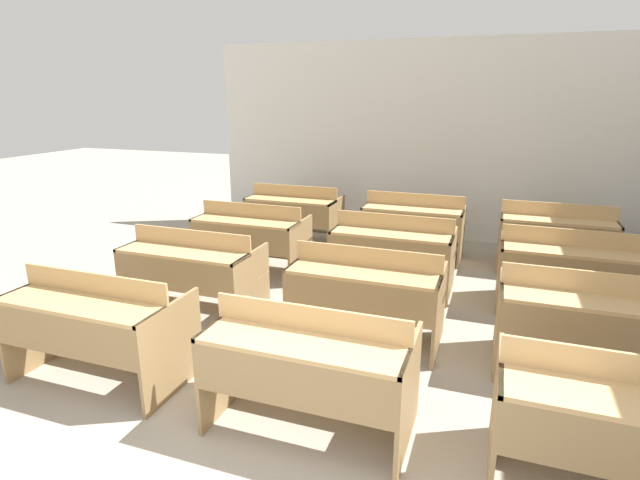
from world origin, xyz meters
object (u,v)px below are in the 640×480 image
Objects in this scene: bench_second_left at (192,269)px; bench_third_right at (568,268)px; bench_second_right at (588,321)px; bench_back_center at (413,223)px; bench_front_center at (309,365)px; bench_second_center at (366,291)px; schoolbag at (24,326)px; bench_third_center at (393,250)px; bench_back_left at (294,213)px; bench_front_right at (625,424)px; bench_back_right at (555,235)px; wastepaper_bin at (634,252)px; bench_third_left at (251,236)px; bench_front_left at (96,323)px.

bench_second_left is 1.00× the size of bench_third_right.
bench_second_right is 3.14m from bench_back_center.
bench_second_right is at bearing 36.40° from bench_front_center.
schoolbag is at bearing -157.88° from bench_second_center.
bench_second_left is 1.00× the size of bench_third_center.
bench_second_center and bench_back_left have the same top height.
bench_back_right is at bearing 90.32° from bench_front_right.
bench_front_center and bench_second_left have the same top height.
bench_back_right is (3.51, -0.03, 0.00)m from bench_back_left.
bench_front_center reaches higher than wastepaper_bin.
schoolbag is at bearing -166.14° from bench_second_right.
wastepaper_bin is at bearing 38.46° from schoolbag.
bench_back_right is at bearing -0.56° from bench_back_center.
bench_third_center and bench_third_right have the same top height.
bench_third_left reaches higher than wastepaper_bin.
bench_second_center is at bearing -35.32° from bench_third_left.
bench_second_right is 1.00× the size of bench_back_center.
bench_second_left is at bearing 159.77° from bench_front_right.
bench_second_left is 3.77m from bench_third_right.
bench_third_center is at bearing -90.52° from bench_back_center.
bench_third_right is (1.76, 1.27, 0.00)m from bench_second_center.
wastepaper_bin is (2.79, 3.30, -0.32)m from bench_second_center.
bench_second_left is (-3.55, 1.31, 0.00)m from bench_front_right.
bench_second_right is at bearing 0.10° from bench_second_left.
bench_second_right is at bearing 13.86° from schoolbag.
bench_second_right is at bearing -89.64° from bench_back_right.
bench_second_center is 1.00× the size of bench_back_center.
bench_third_left and bench_third_center have the same top height.
bench_front_right is 4.22× the size of wastepaper_bin.
bench_third_right is (1.78, -0.03, 0.00)m from bench_third_center.
bench_back_center is 2.92m from wastepaper_bin.
bench_back_center is at bearing 179.44° from bench_back_right.
bench_second_left is 1.00× the size of bench_back_center.
bench_third_right is at bearing -0.83° from bench_third_center.
bench_second_center is 3.25× the size of schoolbag.
bench_front_left is at bearing -90.02° from bench_back_left.
schoolbag is (-4.54, -1.12, -0.28)m from bench_second_right.
bench_second_left is at bearing -179.90° from bench_second_right.
bench_second_right is (3.53, 1.30, 0.00)m from bench_front_left.
schoolbag is at bearing -105.17° from bench_back_left.
bench_back_right is (-0.01, 1.29, 0.00)m from bench_third_right.
bench_second_right is (1.76, -0.01, 0.00)m from bench_second_center.
schoolbag is at bearing 175.86° from bench_front_center.
bench_second_center is at bearing -130.29° from wastepaper_bin.
bench_front_left is 1.29m from bench_second_left.
wastepaper_bin is at bearing 23.89° from bench_third_left.
bench_third_left is (-1.79, 1.27, 0.00)m from bench_second_center.
bench_front_right is 1.00× the size of bench_third_left.
bench_second_right and bench_back_center have the same top height.
bench_second_left is at bearing -89.82° from bench_third_left.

